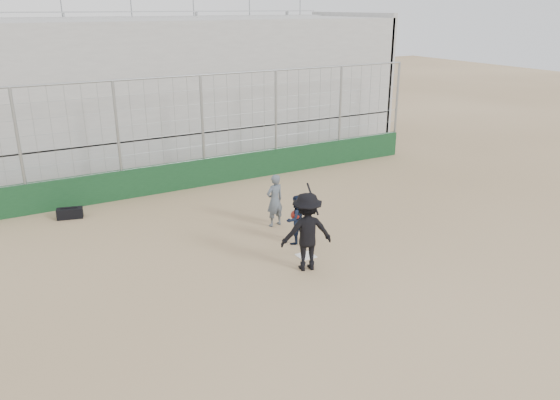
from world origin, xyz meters
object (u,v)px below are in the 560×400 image
batter_at_plate (307,232)px  umpire (275,203)px  equipment_bag (70,213)px  catcher_crouched (296,227)px

batter_at_plate → umpire: size_ratio=1.47×
umpire → equipment_bag: (-5.27, 3.68, -0.56)m
catcher_crouched → equipment_bag: size_ratio=1.19×
batter_at_plate → umpire: 2.97m
equipment_bag → catcher_crouched: bearing=-44.7°
catcher_crouched → umpire: 1.44m
umpire → batter_at_plate: bearing=67.1°
batter_at_plate → catcher_crouched: (0.56, 1.46, -0.52)m
equipment_bag → batter_at_plate: bearing=-55.1°
catcher_crouched → equipment_bag: bearing=135.3°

